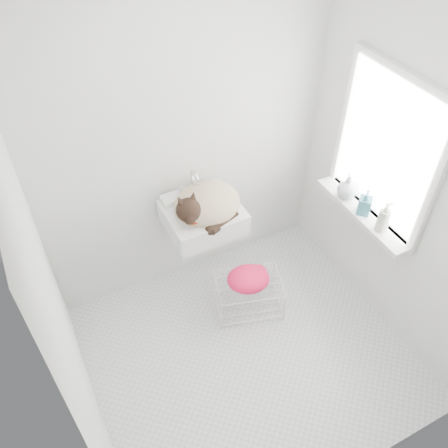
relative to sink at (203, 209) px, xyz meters
name	(u,v)px	position (x,y,z in m)	size (l,w,h in m)	color
floor	(248,353)	(0.00, -0.74, -0.85)	(2.20, 2.00, 0.02)	silver
back_wall	(185,144)	(0.00, 0.26, 0.40)	(2.20, 0.02, 2.50)	silver
right_wall	(407,179)	(1.10, -0.74, 0.40)	(0.02, 2.00, 2.50)	silver
left_wall	(58,306)	(-1.10, -0.74, 0.40)	(0.02, 2.00, 2.50)	silver
window_glass	(387,150)	(1.08, -0.54, 0.50)	(0.01, 0.80, 1.00)	white
window_frame	(386,151)	(1.07, -0.54, 0.50)	(0.04, 0.90, 1.10)	white
windowsill	(362,213)	(1.01, -0.54, -0.02)	(0.16, 0.88, 0.04)	white
sink	(203,209)	(0.00, 0.00, 0.00)	(0.54, 0.47, 0.22)	silver
faucet	(192,179)	(0.00, 0.18, 0.14)	(0.20, 0.14, 0.20)	silver
cat	(205,205)	(0.01, -0.02, 0.04)	(0.52, 0.43, 0.32)	tan
wire_rack	(249,294)	(0.21, -0.36, -0.70)	(0.49, 0.35, 0.30)	silver
towel	(248,282)	(0.19, -0.37, -0.52)	(0.33, 0.23, 0.14)	#F6310C
bottle_a	(380,229)	(1.00, -0.74, 0.00)	(0.08, 0.08, 0.20)	beige
bottle_b	(362,212)	(1.00, -0.55, 0.00)	(0.09, 0.09, 0.20)	#2F6979
bottle_c	(345,197)	(1.00, -0.35, 0.00)	(0.15, 0.15, 0.19)	silver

